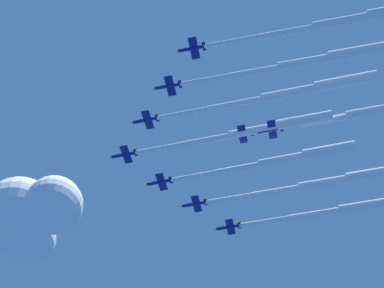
{
  "coord_description": "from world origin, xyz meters",
  "views": [
    {
      "loc": [
        -35.16,
        99.77,
        -54.87
      ],
      "look_at": [
        0.0,
        0.0,
        170.16
      ],
      "focal_mm": 68.72,
      "sensor_mm": 36.0,
      "label": 1
    }
  ],
  "objects_px": {
    "jet_port_mid": "(310,61)",
    "jet_trail_port": "(376,110)",
    "jet_starboard_outer": "(371,204)",
    "jet_lead": "(259,129)",
    "jet_starboard_inner": "(286,159)",
    "jet_port_outer": "(347,20)",
    "jet_port_inner": "(295,91)",
    "jet_starboard_mid": "(329,182)"
  },
  "relations": [
    {
      "from": "jet_port_mid",
      "to": "jet_trail_port",
      "type": "xyz_separation_m",
      "value": [
        -16.55,
        -24.6,
        1.98
      ]
    },
    {
      "from": "jet_starboard_outer",
      "to": "jet_lead",
      "type": "bearing_deg",
      "value": 53.57
    },
    {
      "from": "jet_starboard_inner",
      "to": "jet_port_mid",
      "type": "bearing_deg",
      "value": 118.78
    },
    {
      "from": "jet_port_outer",
      "to": "jet_trail_port",
      "type": "height_order",
      "value": "jet_trail_port"
    },
    {
      "from": "jet_lead",
      "to": "jet_port_outer",
      "type": "xyz_separation_m",
      "value": [
        -37.22,
        27.84,
        -2.9
      ]
    },
    {
      "from": "jet_lead",
      "to": "jet_port_mid",
      "type": "height_order",
      "value": "jet_lead"
    },
    {
      "from": "jet_port_inner",
      "to": "jet_lead",
      "type": "bearing_deg",
      "value": -30.7
    },
    {
      "from": "jet_lead",
      "to": "jet_port_outer",
      "type": "distance_m",
      "value": 46.57
    },
    {
      "from": "jet_starboard_inner",
      "to": "jet_starboard_mid",
      "type": "bearing_deg",
      "value": -129.64
    },
    {
      "from": "jet_port_outer",
      "to": "jet_port_mid",
      "type": "bearing_deg",
      "value": -32.28
    },
    {
      "from": "jet_lead",
      "to": "jet_starboard_outer",
      "type": "height_order",
      "value": "jet_lead"
    },
    {
      "from": "jet_lead",
      "to": "jet_trail_port",
      "type": "distance_m",
      "value": 39.59
    },
    {
      "from": "jet_port_mid",
      "to": "jet_starboard_mid",
      "type": "xyz_separation_m",
      "value": [
        5.51,
        -44.39,
        -0.08
      ]
    },
    {
      "from": "jet_port_inner",
      "to": "jet_trail_port",
      "type": "bearing_deg",
      "value": -147.36
    },
    {
      "from": "jet_starboard_mid",
      "to": "jet_trail_port",
      "type": "height_order",
      "value": "jet_trail_port"
    },
    {
      "from": "jet_starboard_outer",
      "to": "jet_starboard_inner",
      "type": "bearing_deg",
      "value": 49.38
    },
    {
      "from": "jet_starboard_inner",
      "to": "jet_port_outer",
      "type": "relative_size",
      "value": 0.9
    },
    {
      "from": "jet_lead",
      "to": "jet_starboard_outer",
      "type": "distance_m",
      "value": 48.54
    },
    {
      "from": "jet_port_outer",
      "to": "jet_starboard_inner",
      "type": "bearing_deg",
      "value": -51.74
    },
    {
      "from": "jet_port_mid",
      "to": "jet_trail_port",
      "type": "relative_size",
      "value": 1.0
    },
    {
      "from": "jet_starboard_inner",
      "to": "jet_port_outer",
      "type": "height_order",
      "value": "jet_port_outer"
    },
    {
      "from": "jet_port_inner",
      "to": "jet_port_outer",
      "type": "height_order",
      "value": "jet_port_inner"
    },
    {
      "from": "jet_starboard_inner",
      "to": "jet_lead",
      "type": "bearing_deg",
      "value": 64.72
    },
    {
      "from": "jet_lead",
      "to": "jet_trail_port",
      "type": "relative_size",
      "value": 1.02
    },
    {
      "from": "jet_starboard_inner",
      "to": "jet_trail_port",
      "type": "height_order",
      "value": "jet_trail_port"
    },
    {
      "from": "jet_port_inner",
      "to": "jet_starboard_inner",
      "type": "bearing_deg",
      "value": -65.46
    },
    {
      "from": "jet_trail_port",
      "to": "jet_port_outer",
      "type": "bearing_deg",
      "value": 86.78
    },
    {
      "from": "jet_lead",
      "to": "jet_starboard_outer",
      "type": "bearing_deg",
      "value": -126.43
    },
    {
      "from": "jet_port_inner",
      "to": "jet_starboard_mid",
      "type": "distance_m",
      "value": 35.08
    },
    {
      "from": "jet_starboard_mid",
      "to": "jet_lead",
      "type": "bearing_deg",
      "value": 56.52
    },
    {
      "from": "jet_trail_port",
      "to": "jet_starboard_inner",
      "type": "bearing_deg",
      "value": -10.34
    },
    {
      "from": "jet_port_outer",
      "to": "jet_trail_port",
      "type": "distance_m",
      "value": 34.0
    },
    {
      "from": "jet_port_mid",
      "to": "jet_starboard_inner",
      "type": "bearing_deg",
      "value": -61.22
    },
    {
      "from": "jet_lead",
      "to": "jet_port_outer",
      "type": "relative_size",
      "value": 0.95
    },
    {
      "from": "jet_starboard_inner",
      "to": "jet_port_mid",
      "type": "relative_size",
      "value": 0.96
    },
    {
      "from": "jet_port_mid",
      "to": "jet_port_outer",
      "type": "bearing_deg",
      "value": 147.72
    },
    {
      "from": "jet_port_inner",
      "to": "jet_starboard_mid",
      "type": "bearing_deg",
      "value": -92.67
    },
    {
      "from": "jet_starboard_mid",
      "to": "jet_starboard_outer",
      "type": "relative_size",
      "value": 0.94
    },
    {
      "from": "jet_starboard_inner",
      "to": "jet_starboard_mid",
      "type": "relative_size",
      "value": 0.94
    },
    {
      "from": "jet_port_inner",
      "to": "jet_starboard_outer",
      "type": "bearing_deg",
      "value": -105.48
    },
    {
      "from": "jet_port_inner",
      "to": "jet_port_mid",
      "type": "xyz_separation_m",
      "value": [
        -7.15,
        9.42,
        -2.17
      ]
    },
    {
      "from": "jet_trail_port",
      "to": "jet_starboard_outer",
      "type": "bearing_deg",
      "value": -72.55
    }
  ]
}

